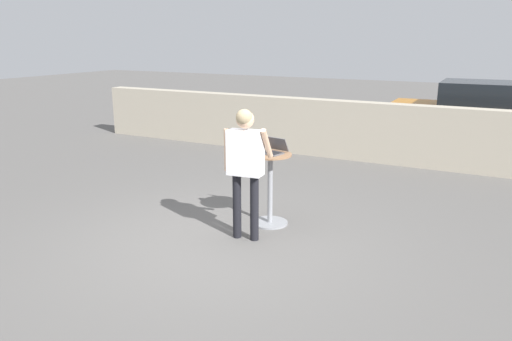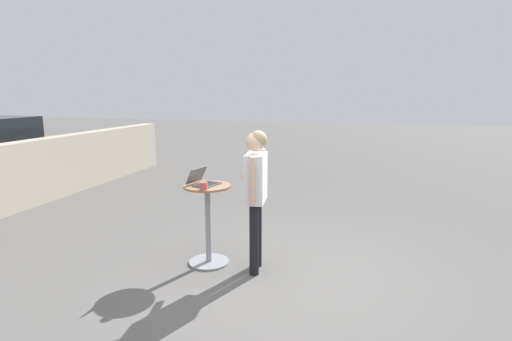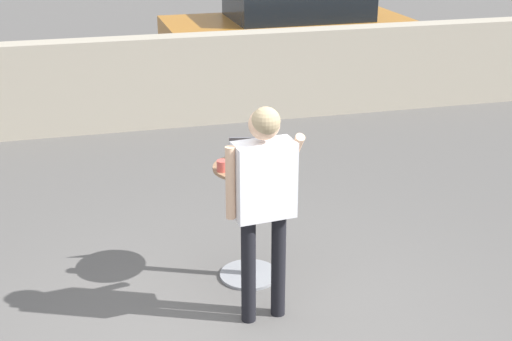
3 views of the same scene
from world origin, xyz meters
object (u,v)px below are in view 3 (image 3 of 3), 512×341
at_px(laptop, 249,158).
at_px(coffee_mug, 223,166).
at_px(standing_person, 264,188).
at_px(parked_car_near_street, 288,31).
at_px(cafe_table, 249,217).

xyz_separation_m(laptop, coffee_mug, (-0.24, -0.10, -0.00)).
bearing_deg(standing_person, parked_car_near_street, 71.71).
relative_size(standing_person, parked_car_near_street, 0.41).
height_order(coffee_mug, standing_person, standing_person).
height_order(laptop, standing_person, standing_person).
distance_m(laptop, parked_car_near_street, 6.69).
xyz_separation_m(laptop, standing_person, (-0.06, -0.68, 0.03)).
bearing_deg(standing_person, cafe_table, 85.95).
xyz_separation_m(cafe_table, parked_car_near_street, (2.26, 6.35, 0.24)).
height_order(laptop, coffee_mug, laptop).
distance_m(coffee_mug, standing_person, 0.60).
xyz_separation_m(coffee_mug, standing_person, (0.18, -0.57, 0.03)).
distance_m(standing_person, parked_car_near_street, 7.35).
distance_m(cafe_table, coffee_mug, 0.54).
relative_size(laptop, parked_car_near_street, 0.09).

